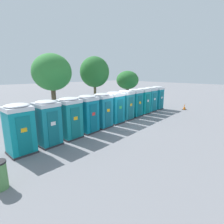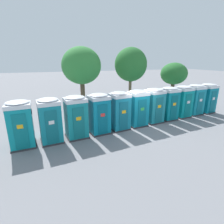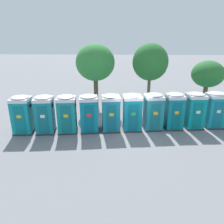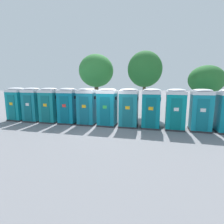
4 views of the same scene
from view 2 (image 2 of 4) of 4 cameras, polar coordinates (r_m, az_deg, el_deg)
ground_plane at (r=12.49m, az=8.71°, el=-4.60°), size 120.00×120.00×0.00m
portapotty_0 at (r=10.29m, az=-27.65°, el=-3.53°), size 1.31×1.28×2.54m
portapotty_1 at (r=10.26m, az=-19.56°, el=-2.60°), size 1.31×1.32×2.54m
portapotty_2 at (r=10.48m, az=-11.68°, el=-1.54°), size 1.36×1.33×2.54m
portapotty_3 at (r=10.92m, az=-4.31°, el=-0.48°), size 1.36×1.35×2.54m
portapotty_4 at (r=11.52m, az=2.40°, el=0.48°), size 1.34×1.34×2.54m
portapotty_5 at (r=12.27m, az=8.33°, el=1.34°), size 1.33×1.30×2.54m
portapotty_6 at (r=13.15m, az=13.52°, el=2.09°), size 1.36×1.34×2.54m
portapotty_7 at (r=14.11m, az=18.07°, el=2.72°), size 1.25×1.29×2.54m
portapotty_8 at (r=15.14m, az=22.07°, el=3.23°), size 1.28×1.30×2.54m
portapotty_9 at (r=16.27m, az=25.42°, el=3.70°), size 1.28×1.28×2.54m
portapotty_10 at (r=17.37m, az=28.65°, el=4.01°), size 1.36×1.34×2.54m
street_tree_0 at (r=15.21m, az=-9.94°, el=14.57°), size 3.25×3.25×5.55m
street_tree_1 at (r=19.25m, az=19.54°, el=11.62°), size 2.66×2.66×4.22m
street_tree_2 at (r=16.77m, az=6.13°, el=15.09°), size 2.97×2.97×5.60m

